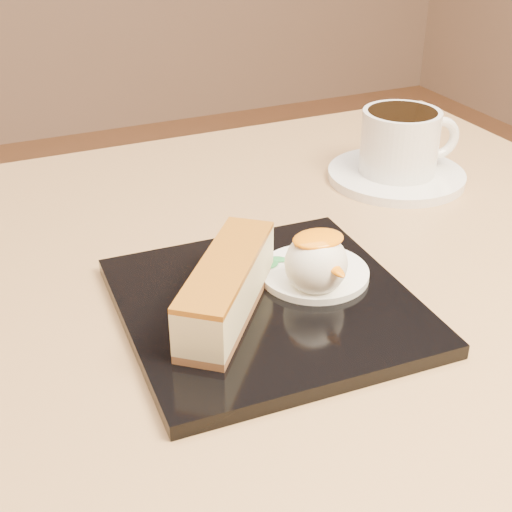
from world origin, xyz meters
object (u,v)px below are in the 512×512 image
table (302,439)px  ice_cream_scoop (316,264)px  saucer (396,175)px  cheesecake (227,287)px  coffee_cup (402,140)px  dessert_plate (266,305)px

table → ice_cream_scoop: ice_cream_scoop is taller
ice_cream_scoop → saucer: (0.20, 0.18, -0.03)m
cheesecake → saucer: size_ratio=0.88×
cheesecake → saucer: cheesecake is taller
ice_cream_scoop → coffee_cup: size_ratio=0.44×
table → saucer: 0.31m
dessert_plate → saucer: 0.30m
dessert_plate → cheesecake: cheesecake is taller
table → ice_cream_scoop: bearing=-85.6°
cheesecake → saucer: (0.28, 0.18, -0.03)m
dessert_plate → cheesecake: 0.05m
table → ice_cream_scoop: 0.19m
coffee_cup → table: bearing=-129.8°
cheesecake → dessert_plate: bearing=-42.8°
ice_cream_scoop → coffee_cup: 0.27m
dessert_plate → coffee_cup: 0.30m
saucer → coffee_cup: size_ratio=1.34×
table → dessert_plate: dessert_plate is taller
table → saucer: bearing=40.5°
dessert_plate → ice_cream_scoop: bearing=-7.1°
dessert_plate → coffee_cup: (0.24, 0.18, 0.04)m
table → coffee_cup: (0.20, 0.17, 0.20)m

